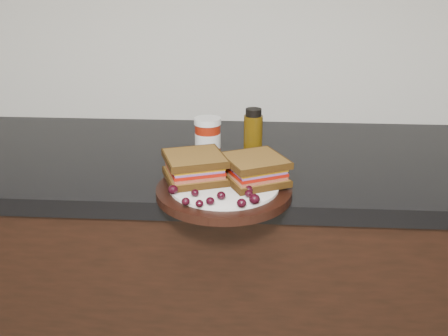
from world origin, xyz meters
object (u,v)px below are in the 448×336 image
at_px(sandwich_left, 195,167).
at_px(condiment_jar, 208,137).
at_px(oil_bottle, 253,134).
at_px(plate, 224,191).

bearing_deg(sandwich_left, condiment_jar, 68.28).
height_order(condiment_jar, oil_bottle, oil_bottle).
relative_size(plate, condiment_jar, 2.86).
height_order(sandwich_left, condiment_jar, condiment_jar).
bearing_deg(oil_bottle, condiment_jar, 172.18).
bearing_deg(plate, condiment_jar, 103.47).
distance_m(plate, sandwich_left, 0.08).
relative_size(sandwich_left, oil_bottle, 0.94).
bearing_deg(condiment_jar, plate, -76.53).
xyz_separation_m(plate, oil_bottle, (0.06, 0.22, 0.05)).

